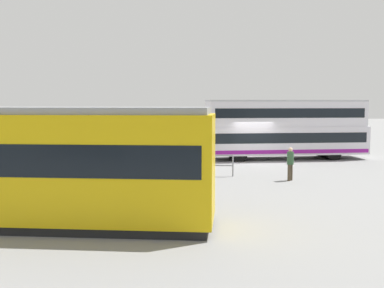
{
  "coord_description": "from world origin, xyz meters",
  "views": [
    {
      "loc": [
        3.13,
        27.63,
        3.66
      ],
      "look_at": [
        3.71,
        5.38,
        1.65
      ],
      "focal_mm": 42.58,
      "sensor_mm": 36.0,
      "label": 1
    }
  ],
  "objects_px": {
    "pedestrian_crossing": "(290,162)",
    "pedestrian_near_railing": "(186,157)",
    "double_decker_bus": "(285,129)",
    "info_sign": "(52,144)"
  },
  "relations": [
    {
      "from": "double_decker_bus",
      "to": "info_sign",
      "type": "height_order",
      "value": "double_decker_bus"
    },
    {
      "from": "info_sign",
      "to": "double_decker_bus",
      "type": "bearing_deg",
      "value": -148.33
    },
    {
      "from": "double_decker_bus",
      "to": "pedestrian_crossing",
      "type": "height_order",
      "value": "double_decker_bus"
    },
    {
      "from": "pedestrian_crossing",
      "to": "info_sign",
      "type": "height_order",
      "value": "info_sign"
    },
    {
      "from": "pedestrian_crossing",
      "to": "pedestrian_near_railing",
      "type": "bearing_deg",
      "value": -11.84
    },
    {
      "from": "double_decker_bus",
      "to": "pedestrian_crossing",
      "type": "xyz_separation_m",
      "value": [
        1.22,
        8.54,
        -1.07
      ]
    },
    {
      "from": "double_decker_bus",
      "to": "pedestrian_near_railing",
      "type": "bearing_deg",
      "value": 50.48
    },
    {
      "from": "pedestrian_crossing",
      "to": "double_decker_bus",
      "type": "bearing_deg",
      "value": -98.11
    },
    {
      "from": "double_decker_bus",
      "to": "pedestrian_crossing",
      "type": "distance_m",
      "value": 8.69
    },
    {
      "from": "double_decker_bus",
      "to": "pedestrian_crossing",
      "type": "bearing_deg",
      "value": 81.89
    }
  ]
}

